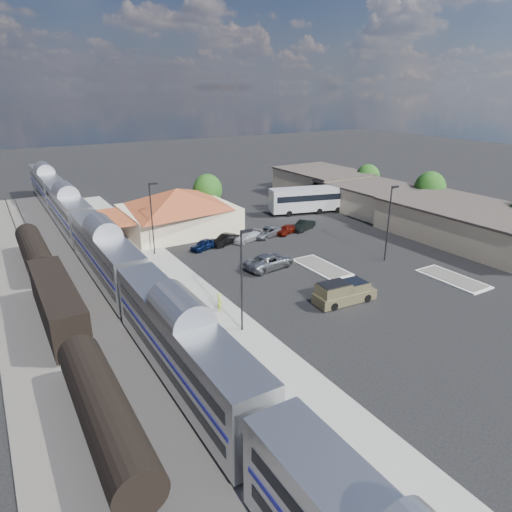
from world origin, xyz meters
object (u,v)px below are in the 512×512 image
suv (270,261)px  coach_bus (309,198)px  station_depot (178,210)px  pickup_truck (345,292)px

suv → coach_bus: (18.86, 17.38, 1.58)m
station_depot → pickup_truck: size_ratio=2.92×
pickup_truck → coach_bus: size_ratio=0.47×
station_depot → coach_bus: size_ratio=1.37×
station_depot → pickup_truck: bearing=-80.9°
station_depot → coach_bus: bearing=-4.1°
pickup_truck → station_depot: bearing=12.7°
suv → coach_bus: size_ratio=0.46×
suv → station_depot: bearing=2.0°
pickup_truck → suv: size_ratio=1.02×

